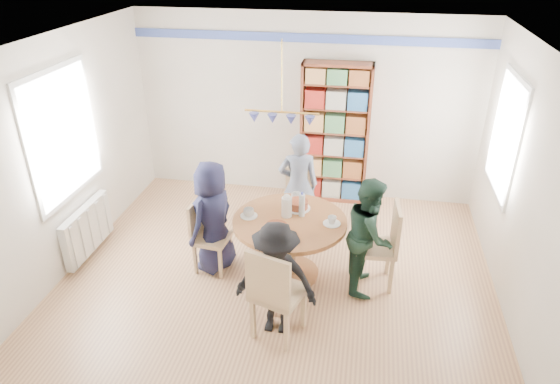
% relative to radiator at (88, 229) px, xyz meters
% --- Properties ---
extents(ground, '(5.00, 5.00, 0.00)m').
position_rel_radiator_xyz_m(ground, '(2.42, -0.30, -0.35)').
color(ground, tan).
extents(room_shell, '(5.00, 5.00, 5.00)m').
position_rel_radiator_xyz_m(room_shell, '(2.16, 0.57, 1.30)').
color(room_shell, white).
rests_on(room_shell, ground).
extents(radiator, '(0.12, 1.00, 0.60)m').
position_rel_radiator_xyz_m(radiator, '(0.00, 0.00, 0.00)').
color(radiator, silver).
rests_on(radiator, ground).
extents(dining_table, '(1.30, 1.30, 0.75)m').
position_rel_radiator_xyz_m(dining_table, '(2.54, 0.01, 0.21)').
color(dining_table, brown).
rests_on(dining_table, ground).
extents(chair_left, '(0.44, 0.44, 0.90)m').
position_rel_radiator_xyz_m(chair_left, '(1.55, -0.02, 0.14)').
color(chair_left, tan).
rests_on(chair_left, ground).
extents(chair_right, '(0.48, 0.48, 1.02)m').
position_rel_radiator_xyz_m(chair_right, '(3.61, 0.05, 0.21)').
color(chair_right, tan).
rests_on(chair_right, ground).
extents(chair_far, '(0.41, 0.41, 0.87)m').
position_rel_radiator_xyz_m(chair_far, '(2.50, 1.06, 0.13)').
color(chair_far, tan).
rests_on(chair_far, ground).
extents(chair_near, '(0.59, 0.59, 1.05)m').
position_rel_radiator_xyz_m(chair_near, '(2.57, -1.04, 0.23)').
color(chair_near, tan).
rests_on(chair_near, ground).
extents(person_left, '(0.65, 0.79, 1.38)m').
position_rel_radiator_xyz_m(person_left, '(1.64, 0.02, 0.34)').
color(person_left, '#161832').
rests_on(person_left, ground).
extents(person_right, '(0.52, 0.67, 1.36)m').
position_rel_radiator_xyz_m(person_right, '(3.44, -0.03, 0.33)').
color(person_right, '#183125').
rests_on(person_right, ground).
extents(person_far, '(0.58, 0.45, 1.42)m').
position_rel_radiator_xyz_m(person_far, '(2.50, 0.96, 0.36)').
color(person_far, gray).
rests_on(person_far, ground).
extents(person_near, '(0.81, 0.47, 1.25)m').
position_rel_radiator_xyz_m(person_near, '(2.56, -0.92, 0.27)').
color(person_near, black).
rests_on(person_near, ground).
extents(bookshelf, '(0.99, 0.30, 2.07)m').
position_rel_radiator_xyz_m(bookshelf, '(2.87, 2.04, 0.67)').
color(bookshelf, brown).
rests_on(bookshelf, ground).
extents(tableware, '(1.15, 1.15, 0.30)m').
position_rel_radiator_xyz_m(tableware, '(2.52, 0.04, 0.47)').
color(tableware, white).
rests_on(tableware, dining_table).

